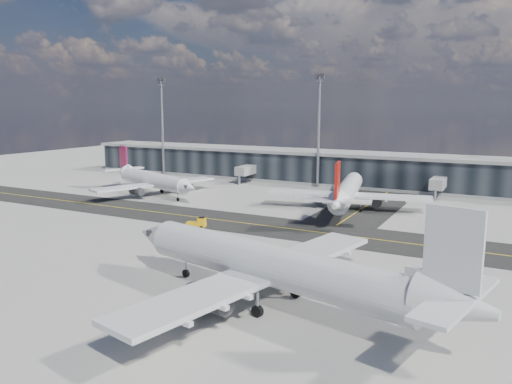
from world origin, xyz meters
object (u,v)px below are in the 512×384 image
at_px(airliner_near, 275,267).
at_px(baggage_tug, 198,223).
at_px(airliner_redtail, 347,192).
at_px(service_van, 339,188).
at_px(airliner_af, 152,180).

distance_m(airliner_near, baggage_tug, 35.48).
height_order(airliner_redtail, service_van, airliner_redtail).
height_order(airliner_redtail, airliner_near, airliner_near).
bearing_deg(baggage_tug, airliner_af, -146.03).
xyz_separation_m(airliner_near, service_van, (-16.77, 71.53, -3.54)).
distance_m(airliner_af, airliner_redtail, 46.82).
bearing_deg(service_van, airliner_near, -107.34).
relative_size(airliner_af, service_van, 6.00).
distance_m(airliner_near, service_van, 73.56).
xyz_separation_m(airliner_af, airliner_near, (54.90, -47.08, 0.81)).
relative_size(airliner_redtail, service_van, 6.73).
distance_m(airliner_redtail, baggage_tug, 32.40).
height_order(airliner_af, baggage_tug, airliner_af).
distance_m(airliner_redtail, airliner_near, 51.46).
height_order(airliner_near, service_van, airliner_near).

